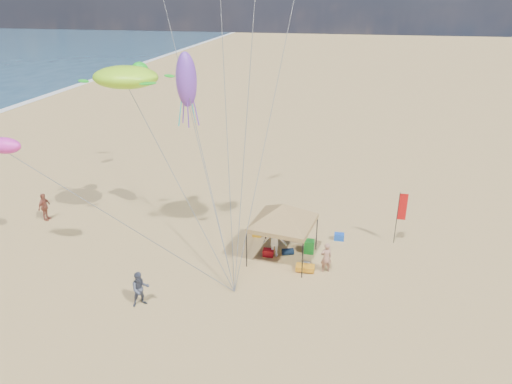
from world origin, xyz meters
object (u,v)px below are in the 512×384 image
(cooler_blue, at_px, (339,237))
(person_near_c, at_px, (275,239))
(cooler_red, at_px, (268,253))
(person_near_a, at_px, (326,258))
(person_far_a, at_px, (44,207))
(chair_green, at_px, (309,246))
(feather_flag, at_px, (401,210))
(person_near_b, at_px, (140,289))
(chair_yellow, at_px, (257,230))
(canopy_tent, at_px, (284,206))
(beach_cart, at_px, (305,268))

(cooler_blue, height_order, person_near_c, person_near_c)
(cooler_red, height_order, person_near_a, person_near_a)
(cooler_red, relative_size, person_far_a, 0.31)
(chair_green, bearing_deg, cooler_red, -159.04)
(feather_flag, height_order, person_near_c, feather_flag)
(feather_flag, relative_size, person_near_b, 1.82)
(cooler_blue, xyz_separation_m, chair_yellow, (-4.53, -0.41, 0.16))
(canopy_tent, relative_size, person_near_c, 2.97)
(beach_cart, relative_size, person_near_a, 0.57)
(cooler_red, relative_size, person_near_b, 0.33)
(feather_flag, xyz_separation_m, person_far_a, (-20.48, -1.25, -1.15))
(feather_flag, height_order, person_near_a, feather_flag)
(canopy_tent, xyz_separation_m, beach_cart, (1.28, -1.05, -2.75))
(person_near_b, relative_size, person_far_a, 0.96)
(feather_flag, relative_size, beach_cart, 3.33)
(chair_green, bearing_deg, person_near_a, -60.21)
(canopy_tent, bearing_deg, chair_yellow, 129.58)
(chair_green, distance_m, person_near_a, 1.97)
(chair_green, relative_size, person_near_b, 0.43)
(canopy_tent, height_order, person_near_a, canopy_tent)
(cooler_red, bearing_deg, person_near_a, -16.42)
(canopy_tent, xyz_separation_m, cooler_blue, (2.80, 2.50, -2.76))
(feather_flag, height_order, cooler_red, feather_flag)
(cooler_blue, bearing_deg, person_near_c, -144.18)
(feather_flag, xyz_separation_m, cooler_red, (-6.67, -2.72, -1.82))
(cooler_red, xyz_separation_m, person_near_c, (0.31, 0.12, 0.77))
(feather_flag, xyz_separation_m, beach_cart, (-4.63, -3.80, -1.81))
(person_near_c, bearing_deg, beach_cart, 145.49)
(chair_yellow, xyz_separation_m, person_far_a, (-12.84, -0.58, 0.51))
(beach_cart, xyz_separation_m, person_near_b, (-6.77, -4.07, 0.62))
(cooler_red, distance_m, person_near_b, 7.03)
(beach_cart, bearing_deg, cooler_blue, 66.83)
(person_near_b, bearing_deg, chair_green, 5.04)
(cooler_red, height_order, chair_yellow, chair_yellow)
(person_near_a, bearing_deg, cooler_blue, -124.01)
(canopy_tent, distance_m, feather_flag, 6.60)
(cooler_blue, distance_m, person_far_a, 17.41)
(canopy_tent, height_order, chair_yellow, canopy_tent)
(cooler_red, bearing_deg, person_near_b, -132.54)
(person_near_c, bearing_deg, chair_yellow, -55.67)
(feather_flag, height_order, person_far_a, feather_flag)
(feather_flag, xyz_separation_m, person_near_b, (-11.40, -7.87, -1.18))
(cooler_blue, height_order, person_near_b, person_near_b)
(feather_flag, distance_m, person_near_c, 6.94)
(cooler_blue, distance_m, person_near_b, 11.28)
(person_near_a, distance_m, person_far_a, 16.99)
(beach_cart, height_order, person_far_a, person_far_a)
(beach_cart, distance_m, person_far_a, 16.07)
(canopy_tent, height_order, cooler_red, canopy_tent)
(chair_green, height_order, person_far_a, person_far_a)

